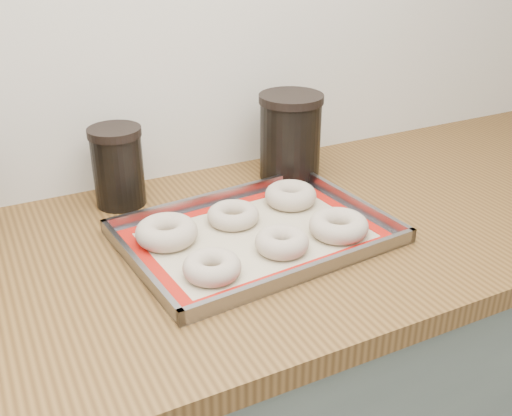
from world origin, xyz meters
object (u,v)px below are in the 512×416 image
bagel_front_left (212,267)px  canister_right (290,136)px  canister_mid (118,166)px  bagel_back_right (291,195)px  bagel_front_mid (282,242)px  bagel_front_right (339,226)px  bagel_back_left (167,232)px  baking_tray (256,234)px  bagel_back_mid (233,215)px

bagel_front_left → canister_right: bearing=44.0°
canister_right → canister_mid: bearing=175.0°
bagel_back_right → bagel_front_mid: bearing=-124.4°
bagel_front_right → bagel_back_left: 0.31m
bagel_back_left → bagel_front_left: bearing=-78.7°
baking_tray → bagel_back_left: bearing=161.3°
bagel_front_left → bagel_back_left: bagel_back_left is taller
bagel_back_mid → canister_right: size_ratio=0.53×
baking_tray → canister_mid: canister_mid is taller
bagel_back_left → canister_right: canister_right is taller
bagel_front_mid → bagel_back_right: 0.19m
bagel_back_left → canister_right: size_ratio=0.59×
bagel_back_left → bagel_back_mid: bagel_back_left is taller
bagel_front_mid → bagel_back_left: bagel_back_left is taller
baking_tray → bagel_front_right: 0.15m
bagel_front_mid → canister_mid: size_ratio=0.58×
bagel_back_left → baking_tray: bearing=-18.7°
bagel_front_mid → canister_mid: 0.38m
bagel_back_mid → canister_right: bearing=36.4°
baking_tray → canister_mid: (-0.18, 0.25, 0.07)m
baking_tray → bagel_front_mid: 0.07m
bagel_front_mid → bagel_back_right: (0.10, 0.15, 0.00)m
bagel_front_right → bagel_back_left: bagel_back_left is taller
bagel_back_right → canister_mid: (-0.30, 0.16, 0.06)m
bagel_front_mid → bagel_back_mid: bagel_front_mid is taller
bagel_front_right → bagel_back_left: bearing=158.0°
bagel_front_left → bagel_back_left: 0.14m
bagel_front_right → bagel_back_right: (-0.01, 0.15, 0.00)m
baking_tray → bagel_back_right: (0.12, 0.08, 0.02)m
bagel_front_left → bagel_back_right: 0.30m
baking_tray → bagel_back_left: (-0.15, 0.05, 0.02)m
baking_tray → bagel_back_mid: bearing=103.5°
bagel_front_left → bagel_back_left: size_ratio=0.86×
bagel_back_mid → canister_right: canister_right is taller
canister_right → bagel_back_mid: bearing=-143.6°
baking_tray → canister_mid: bearing=125.3°
bagel_back_mid → canister_right: 0.27m
bagel_back_left → canister_right: (0.34, 0.17, 0.07)m
bagel_front_right → bagel_back_mid: bagel_front_right is taller
bagel_back_mid → canister_mid: (-0.16, 0.19, 0.06)m
canister_mid → canister_right: size_ratio=0.86×
bagel_front_right → bagel_back_mid: size_ratio=1.10×
bagel_back_left → canister_right: 0.39m
bagel_front_left → bagel_front_mid: (0.14, 0.02, 0.00)m
bagel_front_right → bagel_back_right: size_ratio=1.05×
bagel_front_left → bagel_front_right: 0.26m
bagel_front_mid → bagel_front_right: size_ratio=0.87×
bagel_front_right → baking_tray: bearing=154.6°
bagel_back_right → baking_tray: bearing=-144.7°
bagel_front_right → canister_mid: canister_mid is taller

